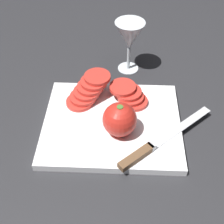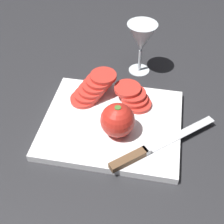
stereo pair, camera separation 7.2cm
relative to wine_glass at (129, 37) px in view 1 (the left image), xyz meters
The scene contains 7 objects.
ground_plane 0.24m from the wine_glass, 90.48° to the left, with size 3.00×3.00×0.00m, color #28282B.
cutting_board 0.25m from the wine_glass, 81.20° to the left, with size 0.33×0.27×0.02m.
wine_glass is the anchor object (origin of this frame).
whole_tomato 0.27m from the wine_glass, 86.24° to the left, with size 0.08×0.08×0.08m.
knife 0.33m from the wine_glass, 98.39° to the left, with size 0.23×0.20×0.01m.
tomato_slice_stack_near 0.19m from the wine_glass, 56.83° to the left, with size 0.11×0.11×0.05m.
tomato_slice_stack_far 0.17m from the wine_glass, 91.00° to the left, with size 0.10×0.09×0.04m.
Camera 1 is at (0.02, 0.52, 0.56)m, focal length 50.00 mm.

